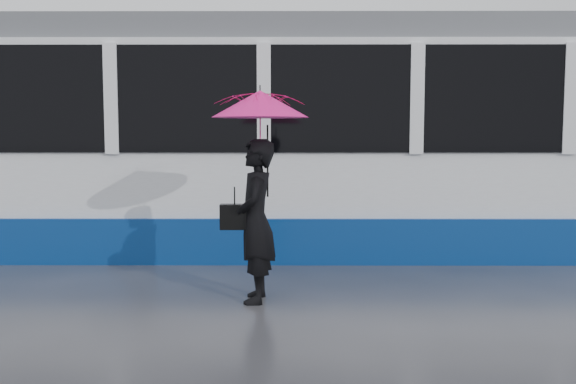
{
  "coord_description": "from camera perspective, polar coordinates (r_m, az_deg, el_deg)",
  "views": [
    {
      "loc": [
        -0.23,
        -7.17,
        1.76
      ],
      "look_at": [
        -0.26,
        -0.04,
        1.1
      ],
      "focal_mm": 40.0,
      "sensor_mm": 36.0,
      "label": 1
    }
  ],
  "objects": [
    {
      "name": "tram",
      "position": [
        9.68,
        1.13,
        4.57
      ],
      "size": [
        26.0,
        2.56,
        3.35
      ],
      "color": "white",
      "rests_on": "ground"
    },
    {
      "name": "umbrella",
      "position": [
        6.6,
        -2.49,
        6.15
      ],
      "size": [
        1.0,
        1.0,
        1.15
      ],
      "rotation": [
        0.0,
        0.0,
        0.0
      ],
      "color": "#FF1552",
      "rests_on": "ground"
    },
    {
      "name": "ground",
      "position": [
        7.39,
        2.05,
        -8.49
      ],
      "size": [
        90.0,
        90.0,
        0.0
      ],
      "primitive_type": "plane",
      "color": "#2C2D32",
      "rests_on": "ground"
    },
    {
      "name": "woman",
      "position": [
        6.66,
        -2.89,
        -2.58
      ],
      "size": [
        0.41,
        0.62,
        1.7
      ],
      "primitive_type": "imported",
      "rotation": [
        0.0,
        0.0,
        -1.57
      ],
      "color": "black",
      "rests_on": "ground"
    },
    {
      "name": "handbag",
      "position": [
        6.69,
        -4.76,
        -2.2
      ],
      "size": [
        0.3,
        0.13,
        0.44
      ],
      "rotation": [
        0.0,
        0.0,
        0.0
      ],
      "color": "black",
      "rests_on": "ground"
    },
    {
      "name": "rails",
      "position": [
        9.83,
        1.6,
        -4.96
      ],
      "size": [
        34.0,
        1.51,
        0.02
      ],
      "color": "#3F3D38",
      "rests_on": "ground"
    }
  ]
}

